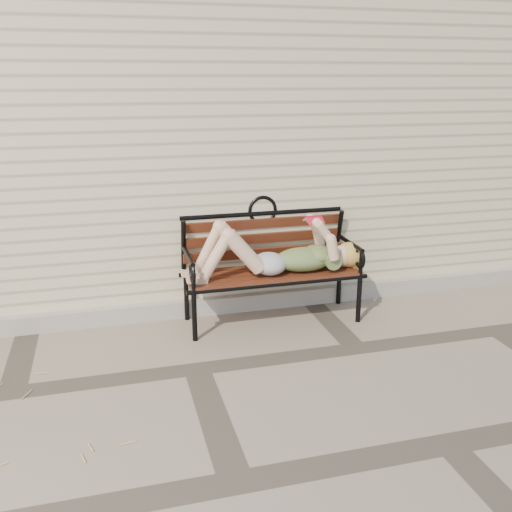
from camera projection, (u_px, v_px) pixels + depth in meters
name	position (u px, v px, depth m)	size (l,w,h in m)	color
ground	(197.00, 369.00, 4.11)	(80.00, 80.00, 0.00)	gray
house_wall	(149.00, 125.00, 6.43)	(8.00, 4.00, 3.00)	beige
foundation_strip	(179.00, 309.00, 4.98)	(8.00, 0.10, 0.15)	#ADA59C
garden_bench	(269.00, 253.00, 4.85)	(1.60, 0.64, 1.04)	black
reading_woman	(275.00, 253.00, 4.73)	(1.51, 0.34, 0.48)	#0B424E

